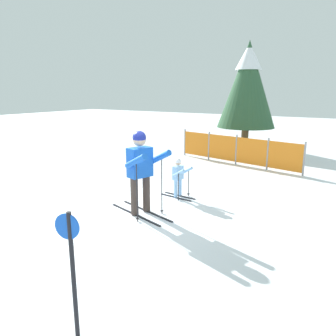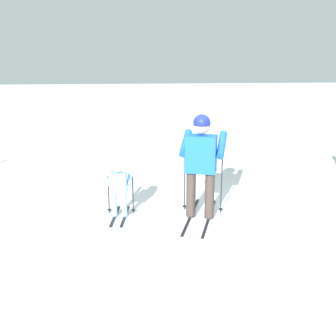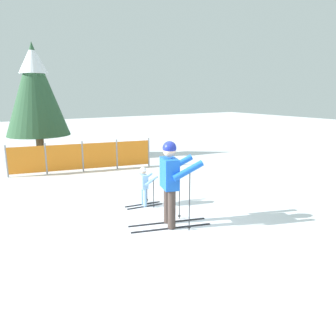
# 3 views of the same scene
# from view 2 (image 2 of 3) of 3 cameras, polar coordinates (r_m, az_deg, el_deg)

# --- Properties ---
(ground_plane) EXTENTS (60.00, 60.00, 0.00)m
(ground_plane) POSITION_cam_2_polar(r_m,az_deg,el_deg) (7.25, 6.68, -7.49)
(ground_plane) COLOR white
(skier_adult) EXTENTS (1.75, 0.97, 1.82)m
(skier_adult) POSITION_cam_2_polar(r_m,az_deg,el_deg) (7.16, 4.53, 1.54)
(skier_adult) COLOR black
(skier_adult) RESTS_ON ground_plane
(skier_child) EXTENTS (0.96, 0.50, 1.00)m
(skier_child) POSITION_cam_2_polar(r_m,az_deg,el_deg) (7.35, -6.65, -2.34)
(skier_child) COLOR black
(skier_child) RESTS_ON ground_plane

